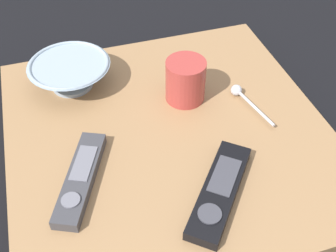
{
  "coord_description": "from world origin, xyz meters",
  "views": [
    {
      "loc": [
        -0.17,
        -0.53,
        0.6
      ],
      "look_at": [
        -0.0,
        -0.01,
        0.06
      ],
      "focal_mm": 44.93,
      "sensor_mm": 36.0,
      "label": 1
    }
  ],
  "objects": [
    {
      "name": "coffee_mug",
      "position": [
        0.06,
        0.08,
        0.08
      ],
      "size": [
        0.08,
        0.08,
        0.09
      ],
      "color": "#A53833",
      "rests_on": "table"
    },
    {
      "name": "ground_plane",
      "position": [
        0.0,
        0.0,
        0.0
      ],
      "size": [
        6.0,
        6.0,
        0.0
      ],
      "primitive_type": "plane",
      "color": "black"
    },
    {
      "name": "tv_remote_near",
      "position": [
        0.03,
        -0.16,
        0.05
      ],
      "size": [
        0.17,
        0.19,
        0.02
      ],
      "color": "black",
      "rests_on": "table"
    },
    {
      "name": "tv_remote_far",
      "position": [
        -0.18,
        -0.07,
        0.05
      ],
      "size": [
        0.12,
        0.19,
        0.02
      ],
      "color": "#38383D",
      "rests_on": "table"
    },
    {
      "name": "teaspoon",
      "position": [
        0.17,
        0.04,
        0.05
      ],
      "size": [
        0.04,
        0.13,
        0.02
      ],
      "color": "silver",
      "rests_on": "table"
    },
    {
      "name": "table",
      "position": [
        0.0,
        0.0,
        0.02
      ],
      "size": [
        0.6,
        0.61,
        0.04
      ],
      "color": "#936D47",
      "rests_on": "ground"
    },
    {
      "name": "cereal_bowl",
      "position": [
        -0.15,
        0.19,
        0.07
      ],
      "size": [
        0.17,
        0.17,
        0.06
      ],
      "color": "#8C9EAD",
      "rests_on": "table"
    }
  ]
}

